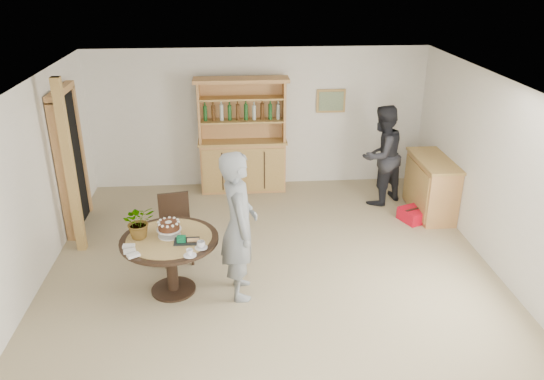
{
  "coord_description": "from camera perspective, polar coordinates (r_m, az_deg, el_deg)",
  "views": [
    {
      "loc": [
        -0.46,
        -5.73,
        3.86
      ],
      "look_at": [
        0.03,
        0.72,
        1.05
      ],
      "focal_mm": 35.0,
      "sensor_mm": 36.0,
      "label": 1
    }
  ],
  "objects": [
    {
      "name": "coffee_cup_a",
      "position": [
        6.29,
        -7.64,
        -5.88
      ],
      "size": [
        0.15,
        0.15,
        0.09
      ],
      "color": "silver",
      "rests_on": "dining_table"
    },
    {
      "name": "red_suitcase",
      "position": [
        8.89,
        15.55,
        -2.45
      ],
      "size": [
        0.71,
        0.6,
        0.21
      ],
      "rotation": [
        0.0,
        0.0,
        0.39
      ],
      "color": "red",
      "rests_on": "ground"
    },
    {
      "name": "gift_tray",
      "position": [
        6.45,
        -9.23,
        -5.34
      ],
      "size": [
        0.3,
        0.2,
        0.08
      ],
      "color": "black",
      "rests_on": "dining_table"
    },
    {
      "name": "birthday_cake",
      "position": [
        6.58,
        -11.04,
        -3.9
      ],
      "size": [
        0.3,
        0.3,
        0.2
      ],
      "color": "white",
      "rests_on": "dining_table"
    },
    {
      "name": "pine_post",
      "position": [
        7.74,
        -20.92,
        2.17
      ],
      "size": [
        0.12,
        0.12,
        2.5
      ],
      "primitive_type": "cube",
      "color": "tan",
      "rests_on": "ground"
    },
    {
      "name": "dining_table",
      "position": [
        6.66,
        -10.9,
        -6.23
      ],
      "size": [
        1.2,
        1.2,
        0.76
      ],
      "color": "black",
      "rests_on": "ground"
    },
    {
      "name": "hutch",
      "position": [
        9.52,
        -3.16,
        4.0
      ],
      "size": [
        1.62,
        0.54,
        2.04
      ],
      "color": "tan",
      "rests_on": "ground"
    },
    {
      "name": "napkins",
      "position": [
        6.38,
        -14.97,
        -6.33
      ],
      "size": [
        0.24,
        0.33,
        0.03
      ],
      "color": "white",
      "rests_on": "dining_table"
    },
    {
      "name": "sideboard",
      "position": [
        9.03,
        16.75,
        0.4
      ],
      "size": [
        0.54,
        1.26,
        0.94
      ],
      "color": "tan",
      "rests_on": "ground"
    },
    {
      "name": "dining_chair",
      "position": [
        7.42,
        -10.34,
        -3.53
      ],
      "size": [
        0.49,
        0.49,
        0.95
      ],
      "rotation": [
        0.0,
        0.0,
        0.18
      ],
      "color": "black",
      "rests_on": "ground"
    },
    {
      "name": "flower_vase",
      "position": [
        6.59,
        -14.12,
        -3.29
      ],
      "size": [
        0.47,
        0.44,
        0.42
      ],
      "primitive_type": "imported",
      "rotation": [
        0.0,
        0.0,
        0.35
      ],
      "color": "#3F7233",
      "rests_on": "dining_table"
    },
    {
      "name": "room_shell",
      "position": [
        6.14,
        0.23,
        3.28
      ],
      "size": [
        6.04,
        7.04,
        2.52
      ],
      "color": "white",
      "rests_on": "ground"
    },
    {
      "name": "ground",
      "position": [
        6.93,
        0.19,
        -10.38
      ],
      "size": [
        7.0,
        7.0,
        0.0
      ],
      "primitive_type": "plane",
      "color": "tan",
      "rests_on": "ground"
    },
    {
      "name": "doorway",
      "position": [
        8.57,
        -20.92,
        3.16
      ],
      "size": [
        0.13,
        1.1,
        2.18
      ],
      "color": "black",
      "rests_on": "ground"
    },
    {
      "name": "adult_person",
      "position": [
        9.09,
        11.69,
        3.67
      ],
      "size": [
        1.05,
        1.0,
        1.71
      ],
      "primitive_type": "imported",
      "rotation": [
        0.0,
        0.0,
        3.74
      ],
      "color": "black",
      "rests_on": "ground"
    },
    {
      "name": "coffee_cup_b",
      "position": [
        6.15,
        -8.84,
        -6.72
      ],
      "size": [
        0.15,
        0.15,
        0.08
      ],
      "color": "silver",
      "rests_on": "dining_table"
    },
    {
      "name": "teen_boy",
      "position": [
        6.37,
        -3.58,
        -3.86
      ],
      "size": [
        0.5,
        0.72,
        1.88
      ],
      "primitive_type": "imported",
      "rotation": [
        0.0,
        0.0,
        1.65
      ],
      "color": "slate",
      "rests_on": "ground"
    }
  ]
}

